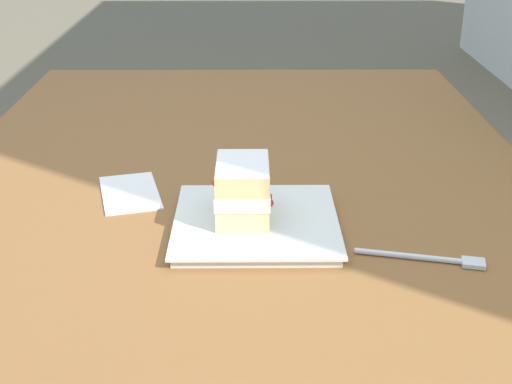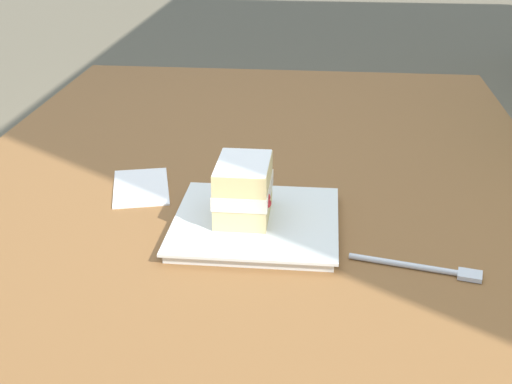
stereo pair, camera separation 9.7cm
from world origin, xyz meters
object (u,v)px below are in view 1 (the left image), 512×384
patio_table (240,221)px  dessert_fork (429,258)px  dessert_plate (256,223)px  paper_napkin (130,193)px  cake_slice (243,190)px

patio_table → dessert_fork: 0.39m
dessert_plate → dessert_fork: 0.25m
patio_table → dessert_fork: dessert_fork is taller
patio_table → paper_napkin: 0.20m
dessert_plate → dessert_fork: (0.10, 0.23, -0.00)m
paper_napkin → cake_slice: bearing=58.0°
patio_table → cake_slice: bearing=2.2°
dessert_plate → paper_napkin: bearing=-121.2°
dessert_plate → cake_slice: cake_slice is taller
dessert_fork → cake_slice: bearing=-112.7°
dessert_plate → cake_slice: size_ratio=2.14×
dessert_plate → dessert_fork: bearing=67.3°
patio_table → paper_napkin: (0.06, -0.18, 0.08)m
cake_slice → patio_table: bearing=-177.8°
cake_slice → paper_napkin: (-0.11, -0.18, -0.06)m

